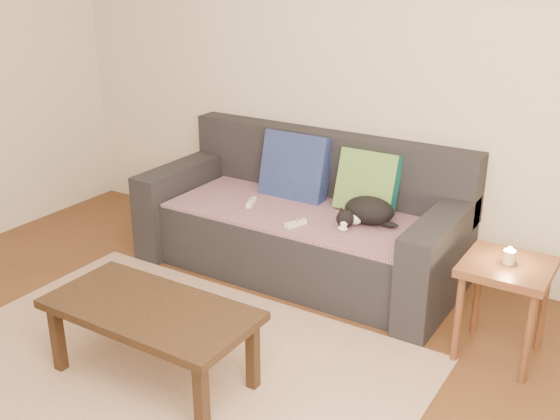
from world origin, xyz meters
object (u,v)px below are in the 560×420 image
(cat, at_px, (367,211))
(coffee_table, at_px, (151,316))
(sofa, at_px, (303,225))
(wii_remote_a, at_px, (251,203))
(wii_remote_b, at_px, (296,224))
(side_table, at_px, (506,280))

(cat, xyz_separation_m, coffee_table, (-0.46, -1.44, -0.16))
(sofa, relative_size, wii_remote_a, 14.00)
(wii_remote_b, bearing_deg, wii_remote_a, 92.49)
(sofa, xyz_separation_m, wii_remote_b, (0.12, -0.31, 0.15))
(wii_remote_a, distance_m, coffee_table, 1.37)
(cat, distance_m, side_table, 0.98)
(cat, distance_m, wii_remote_b, 0.44)
(side_table, bearing_deg, sofa, 165.32)
(cat, xyz_separation_m, wii_remote_b, (-0.35, -0.27, -0.06))
(wii_remote_a, bearing_deg, wii_remote_b, -128.80)
(side_table, height_order, coffee_table, side_table)
(sofa, height_order, side_table, sofa)
(sofa, distance_m, cat, 0.52)
(cat, xyz_separation_m, wii_remote_a, (-0.79, -0.11, -0.06))
(sofa, distance_m, side_table, 1.45)
(sofa, distance_m, coffee_table, 1.49)
(wii_remote_a, bearing_deg, side_table, -116.24)
(sofa, relative_size, side_table, 3.89)
(wii_remote_a, xyz_separation_m, wii_remote_b, (0.44, -0.16, 0.00))
(coffee_table, bearing_deg, sofa, 90.36)
(cat, relative_size, side_table, 0.74)
(sofa, height_order, coffee_table, sofa)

